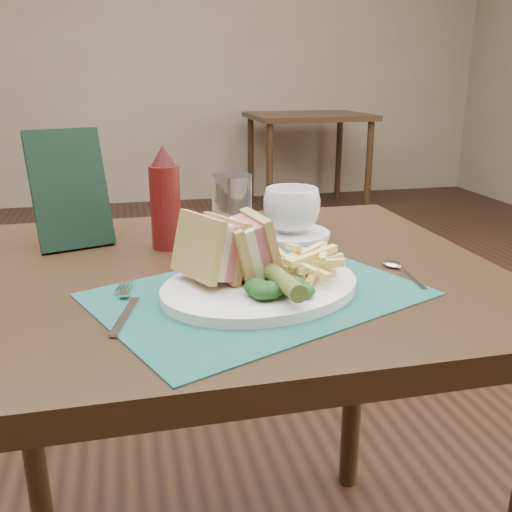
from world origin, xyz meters
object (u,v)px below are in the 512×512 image
(sandwich_half_a, at_px, (198,250))
(drinking_glass, at_px, (232,210))
(placemat, at_px, (258,294))
(ketchup_bottle, at_px, (165,198))
(check_presenter, at_px, (70,189))
(coffee_cup, at_px, (292,210))
(table_main, at_px, (224,459))
(plate, at_px, (261,287))
(saucer, at_px, (291,234))
(table_bg_right, at_px, (307,162))
(sandwich_half_b, at_px, (235,248))

(sandwich_half_a, relative_size, drinking_glass, 0.76)
(placemat, xyz_separation_m, sandwich_half_a, (-0.08, 0.02, 0.07))
(placemat, bearing_deg, ketchup_bottle, 112.12)
(ketchup_bottle, relative_size, check_presenter, 0.86)
(sandwich_half_a, bearing_deg, drinking_glass, 41.35)
(coffee_cup, relative_size, check_presenter, 0.51)
(ketchup_bottle, bearing_deg, coffee_cup, 4.52)
(table_main, bearing_deg, plate, -73.32)
(sandwich_half_a, distance_m, saucer, 0.35)
(table_bg_right, relative_size, sandwich_half_b, 9.68)
(table_bg_right, relative_size, sandwich_half_a, 9.08)
(drinking_glass, bearing_deg, check_presenter, 167.94)
(table_main, relative_size, ketchup_bottle, 4.84)
(sandwich_half_a, bearing_deg, sandwich_half_b, -19.87)
(plate, relative_size, check_presenter, 1.38)
(check_presenter, bearing_deg, ketchup_bottle, -35.48)
(placemat, xyz_separation_m, check_presenter, (-0.27, 0.32, 0.10))
(drinking_glass, bearing_deg, sandwich_half_a, -111.71)
(table_main, height_order, ketchup_bottle, ketchup_bottle)
(plate, xyz_separation_m, drinking_glass, (0.01, 0.25, 0.06))
(table_main, xyz_separation_m, ketchup_bottle, (-0.08, 0.13, 0.47))
(table_main, bearing_deg, drinking_glass, 70.30)
(table_main, height_order, table_bg_right, same)
(table_bg_right, height_order, sandwich_half_b, sandwich_half_b)
(saucer, height_order, coffee_cup, coffee_cup)
(table_main, height_order, placemat, placemat)
(table_bg_right, xyz_separation_m, sandwich_half_a, (-1.34, -3.57, 0.44))
(plate, height_order, sandwich_half_a, sandwich_half_a)
(drinking_glass, height_order, ketchup_bottle, ketchup_bottle)
(plate, xyz_separation_m, sandwich_half_a, (-0.09, 0.01, 0.06))
(placemat, xyz_separation_m, saucer, (0.13, 0.28, 0.00))
(table_bg_right, xyz_separation_m, drinking_glass, (-1.25, -3.34, 0.44))
(coffee_cup, xyz_separation_m, check_presenter, (-0.41, 0.04, 0.05))
(table_main, xyz_separation_m, saucer, (0.17, 0.15, 0.38))
(plate, height_order, sandwich_half_b, sandwich_half_b)
(table_main, bearing_deg, saucer, 42.02)
(sandwich_half_a, distance_m, ketchup_bottle, 0.25)
(sandwich_half_a, relative_size, saucer, 0.66)
(sandwich_half_a, distance_m, check_presenter, 0.36)
(table_main, relative_size, coffee_cup, 8.21)
(coffee_cup, xyz_separation_m, ketchup_bottle, (-0.24, -0.02, 0.04))
(placemat, bearing_deg, sandwich_half_b, 133.64)
(table_main, height_order, coffee_cup, coffee_cup)
(saucer, bearing_deg, table_bg_right, 71.25)
(table_bg_right, xyz_separation_m, plate, (-1.25, -3.59, 0.38))
(sandwich_half_b, bearing_deg, drinking_glass, 70.61)
(table_bg_right, bearing_deg, drinking_glass, -110.47)
(table_main, bearing_deg, table_bg_right, 69.56)
(placemat, height_order, check_presenter, check_presenter)
(plate, bearing_deg, check_presenter, 110.80)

